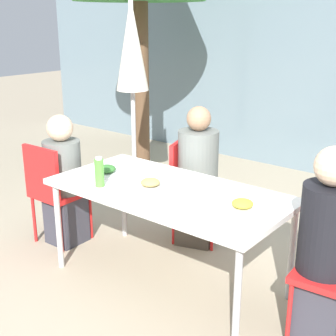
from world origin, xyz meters
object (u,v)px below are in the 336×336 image
Objects in this scene: chair_far at (190,182)px; person_right at (325,251)px; drinking_cup at (198,189)px; salad_bowl at (207,218)px; closed_umbrella at (132,59)px; chair_left at (53,187)px; person_left at (64,183)px; bottle at (99,172)px; person_far at (198,180)px; chair_right at (336,258)px.

person_right is at bearing 48.47° from chair_far.
drinking_cup reaches higher than salad_bowl.
closed_umbrella is at bearing -24.98° from person_right.
chair_left is at bearing 174.13° from salad_bowl.
chair_left is 0.10m from person_left.
drinking_cup is at bearing 131.84° from salad_bowl.
closed_umbrella reaches higher than bottle.
person_right is at bearing 33.07° from salad_bowl.
chair_left is at bearing 0.76° from person_right.
chair_far is at bearing 130.31° from salad_bowl.
drinking_cup is (0.45, -0.63, 0.22)m from person_far.
person_left is 1.07m from chair_far.
person_right is (2.19, 0.12, 0.05)m from person_left.
person_left is 1.65m from salad_bowl.
drinking_cup is (-0.87, -0.05, 0.20)m from person_right.
chair_far is (-1.45, 0.52, 0.00)m from chair_right.
person_far is (-1.36, 0.50, 0.04)m from chair_right.
person_left is 2.25m from chair_right.
chair_right is 0.73× the size of person_right.
person_right reaches higher than drinking_cup.
person_far is at bearing -28.35° from person_right.
chair_far is 0.89m from drinking_cup.
chair_left is 1.00× the size of chair_far.
salad_bowl is at bearing -10.82° from person_left.
chair_far is 0.43× the size of closed_umbrella.
person_left is 0.93× the size of person_right.
closed_umbrella is (-0.06, 1.07, 0.97)m from chair_left.
salad_bowl is at bearing -1.67° from bottle.
bottle is (-1.50, -0.35, 0.26)m from person_right.
person_left is 5.87× the size of salad_bowl.
person_far is (0.09, -0.02, 0.04)m from chair_far.
bottle is at bearing 178.33° from salad_bowl.
bottle is at bearing -29.30° from person_far.
closed_umbrella is at bearing -124.21° from chair_far.
chair_far is (-1.41, 0.61, -0.06)m from person_right.
person_left is at bearing -1.24° from person_right.
person_left reaches higher than salad_bowl.
chair_far is at bearing -27.73° from person_right.
chair_far is 1.01m from bottle.
person_left is 5.23× the size of bottle.
person_far is (-1.32, 0.58, -0.02)m from person_right.
closed_umbrella is 1.59m from bottle.
chair_left is 10.43× the size of drinking_cup.
bottle is 1.12× the size of salad_bowl.
drinking_cup is (0.63, 0.30, -0.06)m from bottle.
bottle reaches higher than chair_far.
bottle is at bearing -19.97° from person_left.
person_right is 1.02× the size of person_far.
closed_umbrella reaches higher than drinking_cup.
person_right is 14.33× the size of drinking_cup.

